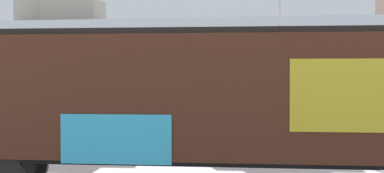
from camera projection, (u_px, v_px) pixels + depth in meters
name	position (u px, v px, depth m)	size (l,w,h in m)	color
freight_car	(220.00, 99.00, 12.88)	(17.33, 3.64, 4.02)	#472316
hillside	(253.00, 63.00, 68.18)	(154.69, 33.97, 13.26)	silver
parked_car_red	(70.00, 130.00, 19.35)	(4.40, 2.11, 1.69)	#B21E1E
parked_car_tan	(263.00, 134.00, 18.36)	(4.51, 2.22, 1.60)	#9E8966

